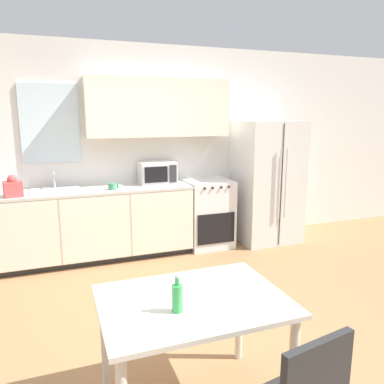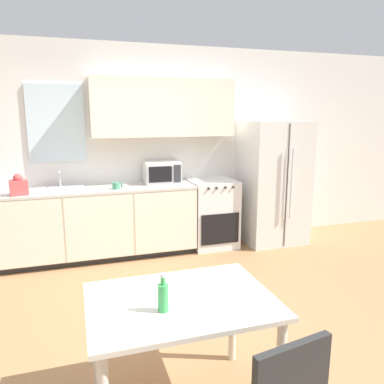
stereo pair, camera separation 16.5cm
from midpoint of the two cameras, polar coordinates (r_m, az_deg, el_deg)
ground_plane at (r=3.49m, az=-4.39°, el=-19.33°), size 12.00×12.00×0.00m
wall_back at (r=5.06m, az=-10.41°, el=7.59°), size 12.00×0.38×2.70m
kitchen_counter at (r=4.88m, az=-15.65°, el=-4.70°), size 2.46×0.62×0.90m
oven_range at (r=5.20m, az=1.44°, el=-3.19°), size 0.61×0.64×0.93m
refrigerator at (r=5.45m, az=10.50°, el=1.59°), size 0.85×0.77×1.72m
kitchen_sink at (r=4.77m, az=-21.11°, el=0.30°), size 0.56×0.39×0.22m
microwave at (r=4.99m, az=-6.27°, el=2.95°), size 0.47×0.33×0.28m
coffee_mug at (r=4.66m, az=-13.00°, el=0.84°), size 0.12×0.09×0.08m
grocery_bag_0 at (r=4.62m, az=-26.57°, el=0.63°), size 0.22×0.20×0.25m
dining_table at (r=2.35m, az=-1.95°, el=-18.30°), size 1.09×0.79×0.73m
drink_bottle at (r=2.13m, az=-4.55°, el=-15.64°), size 0.06×0.06×0.22m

